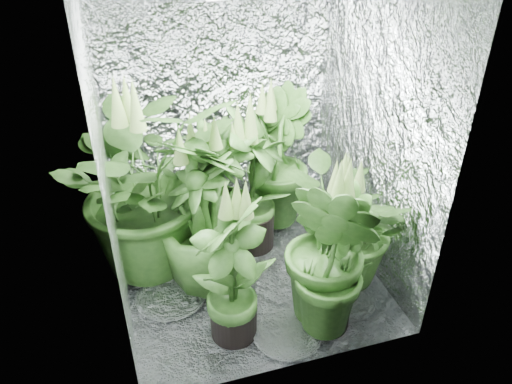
{
  "coord_description": "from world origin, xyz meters",
  "views": [
    {
      "loc": [
        -0.7,
        -2.47,
        2.25
      ],
      "look_at": [
        0.04,
        0.0,
        0.63
      ],
      "focal_mm": 35.0,
      "sensor_mm": 36.0,
      "label": 1
    }
  ],
  "objects_px": {
    "plant_a": "(147,184)",
    "circulation_fan": "(306,202)",
    "plant_b": "(252,183)",
    "plant_c": "(277,160)",
    "plant_g": "(331,255)",
    "plant_h": "(217,196)",
    "plant_e": "(350,230)",
    "plant_f": "(232,272)",
    "plant_d": "(203,214)"
  },
  "relations": [
    {
      "from": "plant_e",
      "to": "plant_f",
      "type": "height_order",
      "value": "plant_f"
    },
    {
      "from": "plant_a",
      "to": "plant_e",
      "type": "relative_size",
      "value": 1.29
    },
    {
      "from": "plant_e",
      "to": "plant_c",
      "type": "bearing_deg",
      "value": 102.92
    },
    {
      "from": "plant_c",
      "to": "plant_h",
      "type": "xyz_separation_m",
      "value": [
        -0.52,
        -0.3,
        -0.03
      ]
    },
    {
      "from": "plant_a",
      "to": "plant_d",
      "type": "height_order",
      "value": "plant_a"
    },
    {
      "from": "plant_c",
      "to": "plant_d",
      "type": "xyz_separation_m",
      "value": [
        -0.66,
        -0.55,
        0.02
      ]
    },
    {
      "from": "plant_h",
      "to": "plant_g",
      "type": "bearing_deg",
      "value": -61.19
    },
    {
      "from": "plant_b",
      "to": "plant_e",
      "type": "distance_m",
      "value": 0.74
    },
    {
      "from": "plant_b",
      "to": "plant_c",
      "type": "bearing_deg",
      "value": 45.07
    },
    {
      "from": "plant_a",
      "to": "plant_f",
      "type": "bearing_deg",
      "value": -65.43
    },
    {
      "from": "plant_g",
      "to": "plant_a",
      "type": "bearing_deg",
      "value": 136.39
    },
    {
      "from": "circulation_fan",
      "to": "plant_b",
      "type": "bearing_deg",
      "value": -177.12
    },
    {
      "from": "plant_f",
      "to": "plant_h",
      "type": "xyz_separation_m",
      "value": [
        0.09,
        0.74,
        0.02
      ]
    },
    {
      "from": "plant_b",
      "to": "plant_c",
      "type": "xyz_separation_m",
      "value": [
        0.26,
        0.26,
        -0.01
      ]
    },
    {
      "from": "plant_d",
      "to": "plant_c",
      "type": "bearing_deg",
      "value": 40.07
    },
    {
      "from": "plant_a",
      "to": "plant_c",
      "type": "height_order",
      "value": "plant_a"
    },
    {
      "from": "plant_d",
      "to": "plant_h",
      "type": "distance_m",
      "value": 0.3
    },
    {
      "from": "plant_d",
      "to": "plant_g",
      "type": "distance_m",
      "value": 0.81
    },
    {
      "from": "circulation_fan",
      "to": "plant_f",
      "type": "bearing_deg",
      "value": -147.95
    },
    {
      "from": "plant_g",
      "to": "plant_h",
      "type": "bearing_deg",
      "value": 118.81
    },
    {
      "from": "plant_b",
      "to": "plant_c",
      "type": "distance_m",
      "value": 0.37
    },
    {
      "from": "plant_c",
      "to": "plant_a",
      "type": "bearing_deg",
      "value": -164.13
    },
    {
      "from": "plant_g",
      "to": "circulation_fan",
      "type": "xyz_separation_m",
      "value": [
        0.28,
        1.02,
        -0.35
      ]
    },
    {
      "from": "plant_c",
      "to": "plant_d",
      "type": "distance_m",
      "value": 0.86
    },
    {
      "from": "plant_a",
      "to": "plant_b",
      "type": "bearing_deg",
      "value": 0.64
    },
    {
      "from": "plant_b",
      "to": "plant_h",
      "type": "distance_m",
      "value": 0.26
    },
    {
      "from": "plant_e",
      "to": "plant_b",
      "type": "bearing_deg",
      "value": 128.31
    },
    {
      "from": "plant_d",
      "to": "circulation_fan",
      "type": "relative_size",
      "value": 2.9
    },
    {
      "from": "plant_h",
      "to": "plant_e",
      "type": "bearing_deg",
      "value": -37.43
    },
    {
      "from": "circulation_fan",
      "to": "plant_a",
      "type": "bearing_deg",
      "value": 171.76
    },
    {
      "from": "plant_c",
      "to": "plant_e",
      "type": "xyz_separation_m",
      "value": [
        0.19,
        -0.84,
        -0.08
      ]
    },
    {
      "from": "plant_f",
      "to": "circulation_fan",
      "type": "relative_size",
      "value": 2.56
    },
    {
      "from": "plant_d",
      "to": "plant_f",
      "type": "height_order",
      "value": "plant_d"
    },
    {
      "from": "plant_a",
      "to": "plant_e",
      "type": "bearing_deg",
      "value": -26.39
    },
    {
      "from": "plant_a",
      "to": "circulation_fan",
      "type": "xyz_separation_m",
      "value": [
        1.17,
        0.18,
        -0.47
      ]
    },
    {
      "from": "plant_b",
      "to": "plant_d",
      "type": "relative_size",
      "value": 0.99
    },
    {
      "from": "plant_a",
      "to": "plant_f",
      "type": "distance_m",
      "value": 0.86
    },
    {
      "from": "plant_g",
      "to": "plant_d",
      "type": "bearing_deg",
      "value": 136.55
    },
    {
      "from": "plant_a",
      "to": "plant_g",
      "type": "xyz_separation_m",
      "value": [
        0.88,
        -0.84,
        -0.12
      ]
    },
    {
      "from": "plant_c",
      "to": "circulation_fan",
      "type": "xyz_separation_m",
      "value": [
        0.21,
        -0.09,
        -0.34
      ]
    },
    {
      "from": "plant_c",
      "to": "plant_h",
      "type": "distance_m",
      "value": 0.6
    },
    {
      "from": "plant_g",
      "to": "plant_h",
      "type": "height_order",
      "value": "plant_g"
    },
    {
      "from": "plant_f",
      "to": "plant_c",
      "type": "bearing_deg",
      "value": 59.71
    },
    {
      "from": "plant_d",
      "to": "plant_a",
      "type": "bearing_deg",
      "value": 136.07
    },
    {
      "from": "plant_d",
      "to": "plant_f",
      "type": "xyz_separation_m",
      "value": [
        0.05,
        -0.48,
        -0.07
      ]
    },
    {
      "from": "plant_c",
      "to": "plant_f",
      "type": "distance_m",
      "value": 1.2
    },
    {
      "from": "plant_b",
      "to": "plant_c",
      "type": "relative_size",
      "value": 1.02
    },
    {
      "from": "plant_f",
      "to": "circulation_fan",
      "type": "height_order",
      "value": "plant_f"
    },
    {
      "from": "plant_c",
      "to": "plant_e",
      "type": "height_order",
      "value": "plant_c"
    },
    {
      "from": "plant_b",
      "to": "plant_f",
      "type": "xyz_separation_m",
      "value": [
        -0.34,
        -0.77,
        -0.06
      ]
    }
  ]
}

